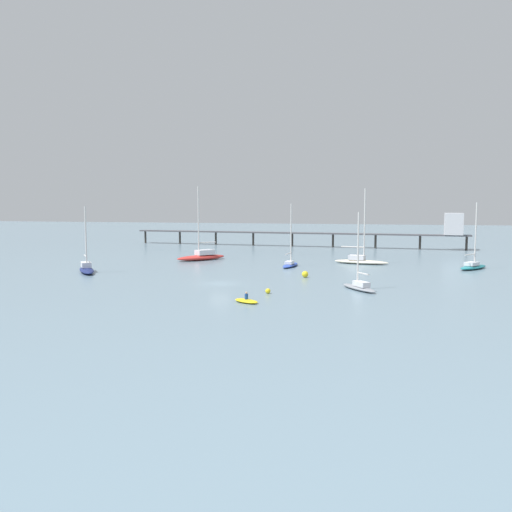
{
  "coord_description": "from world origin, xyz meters",
  "views": [
    {
      "loc": [
        19.26,
        -64.18,
        10.2
      ],
      "look_at": [
        0.0,
        20.99,
        1.5
      ],
      "focal_mm": 37.21,
      "sensor_mm": 36.0,
      "label": 1
    }
  ],
  "objects_px": {
    "sailboat_red": "(202,256)",
    "mooring_buoy_mid": "(268,291)",
    "sailboat_blue": "(290,263)",
    "sailboat_cream": "(360,260)",
    "sailboat_gray": "(359,285)",
    "pier": "(370,229)",
    "sailboat_navy": "(87,268)",
    "dinghy_yellow": "(246,301)",
    "mooring_buoy_inner": "(305,274)",
    "sailboat_teal": "(473,265)"
  },
  "relations": [
    {
      "from": "sailboat_red",
      "to": "mooring_buoy_inner",
      "type": "bearing_deg",
      "value": -40.76
    },
    {
      "from": "sailboat_red",
      "to": "mooring_buoy_mid",
      "type": "height_order",
      "value": "sailboat_red"
    },
    {
      "from": "sailboat_cream",
      "to": "mooring_buoy_mid",
      "type": "relative_size",
      "value": 21.48
    },
    {
      "from": "dinghy_yellow",
      "to": "pier",
      "type": "bearing_deg",
      "value": 80.72
    },
    {
      "from": "sailboat_teal",
      "to": "sailboat_cream",
      "type": "relative_size",
      "value": 0.82
    },
    {
      "from": "mooring_buoy_inner",
      "to": "sailboat_red",
      "type": "bearing_deg",
      "value": 139.24
    },
    {
      "from": "dinghy_yellow",
      "to": "mooring_buoy_mid",
      "type": "distance_m",
      "value": 5.94
    },
    {
      "from": "sailboat_gray",
      "to": "mooring_buoy_inner",
      "type": "relative_size",
      "value": 10.39
    },
    {
      "from": "mooring_buoy_inner",
      "to": "mooring_buoy_mid",
      "type": "height_order",
      "value": "mooring_buoy_inner"
    },
    {
      "from": "sailboat_blue",
      "to": "sailboat_red",
      "type": "xyz_separation_m",
      "value": [
        -17.1,
        6.3,
        0.17
      ]
    },
    {
      "from": "mooring_buoy_mid",
      "to": "sailboat_blue",
      "type": "bearing_deg",
      "value": 93.51
    },
    {
      "from": "sailboat_gray",
      "to": "dinghy_yellow",
      "type": "xyz_separation_m",
      "value": [
        -11.12,
        -10.54,
        -0.41
      ]
    },
    {
      "from": "sailboat_cream",
      "to": "mooring_buoy_inner",
      "type": "relative_size",
      "value": 14.36
    },
    {
      "from": "sailboat_blue",
      "to": "dinghy_yellow",
      "type": "xyz_separation_m",
      "value": [
        0.51,
        -31.78,
        -0.42
      ]
    },
    {
      "from": "sailboat_navy",
      "to": "sailboat_teal",
      "type": "xyz_separation_m",
      "value": [
        56.45,
        16.83,
        -0.06
      ]
    },
    {
      "from": "dinghy_yellow",
      "to": "sailboat_red",
      "type": "bearing_deg",
      "value": 114.81
    },
    {
      "from": "sailboat_navy",
      "to": "sailboat_gray",
      "type": "xyz_separation_m",
      "value": [
        39.85,
        -7.37,
        -0.05
      ]
    },
    {
      "from": "sailboat_teal",
      "to": "sailboat_red",
      "type": "distance_m",
      "value": 45.45
    },
    {
      "from": "sailboat_red",
      "to": "sailboat_navy",
      "type": "bearing_deg",
      "value": -118.89
    },
    {
      "from": "mooring_buoy_mid",
      "to": "sailboat_red",
      "type": "bearing_deg",
      "value": 120.1
    },
    {
      "from": "sailboat_navy",
      "to": "sailboat_blue",
      "type": "bearing_deg",
      "value": 26.16
    },
    {
      "from": "sailboat_blue",
      "to": "dinghy_yellow",
      "type": "distance_m",
      "value": 31.78
    },
    {
      "from": "sailboat_blue",
      "to": "sailboat_cream",
      "type": "bearing_deg",
      "value": 31.52
    },
    {
      "from": "dinghy_yellow",
      "to": "mooring_buoy_inner",
      "type": "distance_m",
      "value": 20.2
    },
    {
      "from": "pier",
      "to": "sailboat_navy",
      "type": "xyz_separation_m",
      "value": [
        -40.29,
        -52.81,
        -3.72
      ]
    },
    {
      "from": "sailboat_teal",
      "to": "sailboat_cream",
      "type": "height_order",
      "value": "sailboat_cream"
    },
    {
      "from": "sailboat_teal",
      "to": "mooring_buoy_inner",
      "type": "distance_m",
      "value": 28.43
    },
    {
      "from": "sailboat_teal",
      "to": "sailboat_blue",
      "type": "bearing_deg",
      "value": -174.0
    },
    {
      "from": "sailboat_teal",
      "to": "dinghy_yellow",
      "type": "bearing_deg",
      "value": -128.59
    },
    {
      "from": "mooring_buoy_mid",
      "to": "dinghy_yellow",
      "type": "bearing_deg",
      "value": -100.53
    },
    {
      "from": "sailboat_gray",
      "to": "mooring_buoy_mid",
      "type": "relative_size",
      "value": 15.54
    },
    {
      "from": "sailboat_cream",
      "to": "dinghy_yellow",
      "type": "distance_m",
      "value": 39.88
    },
    {
      "from": "pier",
      "to": "mooring_buoy_mid",
      "type": "relative_size",
      "value": 134.28
    },
    {
      "from": "sailboat_cream",
      "to": "mooring_buoy_inner",
      "type": "xyz_separation_m",
      "value": [
        -6.97,
        -18.59,
        -0.24
      ]
    },
    {
      "from": "pier",
      "to": "sailboat_blue",
      "type": "distance_m",
      "value": 40.94
    },
    {
      "from": "pier",
      "to": "sailboat_red",
      "type": "height_order",
      "value": "sailboat_red"
    },
    {
      "from": "sailboat_gray",
      "to": "dinghy_yellow",
      "type": "bearing_deg",
      "value": -136.54
    },
    {
      "from": "sailboat_red",
      "to": "sailboat_gray",
      "type": "height_order",
      "value": "sailboat_red"
    },
    {
      "from": "pier",
      "to": "sailboat_teal",
      "type": "bearing_deg",
      "value": -65.81
    },
    {
      "from": "sailboat_red",
      "to": "mooring_buoy_mid",
      "type": "xyz_separation_m",
      "value": [
        18.69,
        -32.24,
        -0.5
      ]
    },
    {
      "from": "pier",
      "to": "dinghy_yellow",
      "type": "distance_m",
      "value": 71.78
    },
    {
      "from": "sailboat_navy",
      "to": "sailboat_cream",
      "type": "relative_size",
      "value": 0.77
    },
    {
      "from": "sailboat_navy",
      "to": "sailboat_gray",
      "type": "relative_size",
      "value": 1.06
    },
    {
      "from": "sailboat_blue",
      "to": "sailboat_cream",
      "type": "distance_m",
      "value": 12.84
    },
    {
      "from": "sailboat_teal",
      "to": "mooring_buoy_mid",
      "type": "relative_size",
      "value": 17.52
    },
    {
      "from": "sailboat_blue",
      "to": "sailboat_gray",
      "type": "distance_m",
      "value": 24.21
    },
    {
      "from": "sailboat_cream",
      "to": "sailboat_gray",
      "type": "height_order",
      "value": "sailboat_cream"
    },
    {
      "from": "sailboat_teal",
      "to": "sailboat_red",
      "type": "relative_size",
      "value": 0.78
    },
    {
      "from": "dinghy_yellow",
      "to": "mooring_buoy_mid",
      "type": "bearing_deg",
      "value": 79.47
    },
    {
      "from": "sailboat_gray",
      "to": "mooring_buoy_mid",
      "type": "distance_m",
      "value": 11.09
    }
  ]
}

